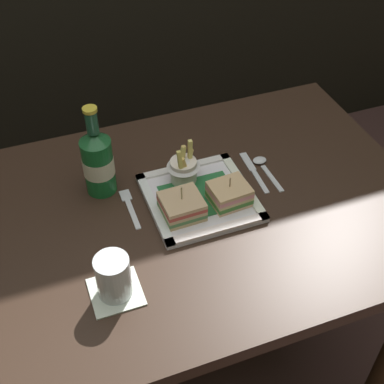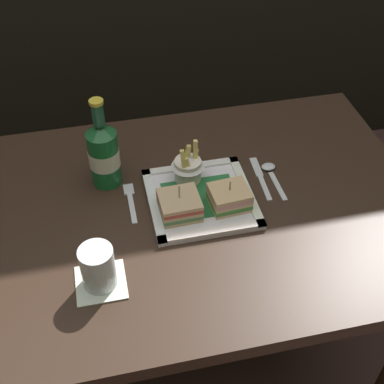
{
  "view_description": "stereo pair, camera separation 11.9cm",
  "coord_description": "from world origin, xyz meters",
  "px_view_note": "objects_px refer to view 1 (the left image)",
  "views": [
    {
      "loc": [
        -0.28,
        -0.8,
        1.62
      ],
      "look_at": [
        0.02,
        0.01,
        0.8
      ],
      "focal_mm": 49.35,
      "sensor_mm": 36.0,
      "label": 1
    },
    {
      "loc": [
        -0.17,
        -0.84,
        1.62
      ],
      "look_at": [
        0.02,
        0.01,
        0.8
      ],
      "focal_mm": 49.35,
      "sensor_mm": 36.0,
      "label": 2
    }
  ],
  "objects_px": {
    "beer_bottle": "(98,161)",
    "spoon": "(263,165)",
    "square_plate": "(200,198)",
    "fork": "(130,206)",
    "sandwich_half_left": "(182,206)",
    "sandwich_half_right": "(229,194)",
    "dining_table": "(185,246)",
    "knife": "(253,170)",
    "fries_cup": "(183,167)",
    "water_glass": "(114,278)"
  },
  "relations": [
    {
      "from": "beer_bottle",
      "to": "spoon",
      "type": "bearing_deg",
      "value": -8.58
    },
    {
      "from": "square_plate",
      "to": "fork",
      "type": "xyz_separation_m",
      "value": [
        -0.16,
        0.04,
        -0.01
      ]
    },
    {
      "from": "sandwich_half_left",
      "to": "sandwich_half_right",
      "type": "height_order",
      "value": "sandwich_half_left"
    },
    {
      "from": "dining_table",
      "to": "square_plate",
      "type": "relative_size",
      "value": 4.66
    },
    {
      "from": "spoon",
      "to": "knife",
      "type": "bearing_deg",
      "value": -167.19
    },
    {
      "from": "square_plate",
      "to": "beer_bottle",
      "type": "xyz_separation_m",
      "value": [
        -0.2,
        0.12,
        0.08
      ]
    },
    {
      "from": "fries_cup",
      "to": "fork",
      "type": "distance_m",
      "value": 0.16
    },
    {
      "from": "fries_cup",
      "to": "sandwich_half_right",
      "type": "bearing_deg",
      "value": -55.76
    },
    {
      "from": "dining_table",
      "to": "fork",
      "type": "distance_m",
      "value": 0.18
    },
    {
      "from": "sandwich_half_left",
      "to": "fries_cup",
      "type": "xyz_separation_m",
      "value": [
        0.04,
        0.11,
        0.02
      ]
    },
    {
      "from": "spoon",
      "to": "fries_cup",
      "type": "bearing_deg",
      "value": 176.77
    },
    {
      "from": "dining_table",
      "to": "square_plate",
      "type": "height_order",
      "value": "square_plate"
    },
    {
      "from": "fork",
      "to": "spoon",
      "type": "distance_m",
      "value": 0.35
    },
    {
      "from": "sandwich_half_right",
      "to": "beer_bottle",
      "type": "xyz_separation_m",
      "value": [
        -0.26,
        0.15,
        0.05
      ]
    },
    {
      "from": "square_plate",
      "to": "fries_cup",
      "type": "height_order",
      "value": "fries_cup"
    },
    {
      "from": "sandwich_half_right",
      "to": "beer_bottle",
      "type": "relative_size",
      "value": 0.4
    },
    {
      "from": "sandwich_half_right",
      "to": "spoon",
      "type": "xyz_separation_m",
      "value": [
        0.13,
        0.09,
        -0.03
      ]
    },
    {
      "from": "square_plate",
      "to": "sandwich_half_right",
      "type": "relative_size",
      "value": 2.64
    },
    {
      "from": "sandwich_half_left",
      "to": "beer_bottle",
      "type": "bearing_deg",
      "value": 133.65
    },
    {
      "from": "beer_bottle",
      "to": "dining_table",
      "type": "bearing_deg",
      "value": -39.97
    },
    {
      "from": "sandwich_half_right",
      "to": "spoon",
      "type": "relative_size",
      "value": 0.69
    },
    {
      "from": "beer_bottle",
      "to": "water_glass",
      "type": "distance_m",
      "value": 0.31
    },
    {
      "from": "dining_table",
      "to": "sandwich_half_right",
      "type": "distance_m",
      "value": 0.19
    },
    {
      "from": "fork",
      "to": "knife",
      "type": "xyz_separation_m",
      "value": [
        0.32,
        0.02,
        -0.0
      ]
    },
    {
      "from": "dining_table",
      "to": "knife",
      "type": "bearing_deg",
      "value": 18.11
    },
    {
      "from": "water_glass",
      "to": "square_plate",
      "type": "bearing_deg",
      "value": 37.02
    },
    {
      "from": "fries_cup",
      "to": "water_glass",
      "type": "relative_size",
      "value": 1.15
    },
    {
      "from": "sandwich_half_right",
      "to": "fork",
      "type": "bearing_deg",
      "value": 161.42
    },
    {
      "from": "beer_bottle",
      "to": "knife",
      "type": "height_order",
      "value": "beer_bottle"
    },
    {
      "from": "fork",
      "to": "square_plate",
      "type": "bearing_deg",
      "value": -12.54
    },
    {
      "from": "square_plate",
      "to": "spoon",
      "type": "relative_size",
      "value": 1.82
    },
    {
      "from": "dining_table",
      "to": "water_glass",
      "type": "height_order",
      "value": "water_glass"
    },
    {
      "from": "knife",
      "to": "square_plate",
      "type": "bearing_deg",
      "value": -162.54
    },
    {
      "from": "sandwich_half_left",
      "to": "spoon",
      "type": "distance_m",
      "value": 0.27
    },
    {
      "from": "square_plate",
      "to": "beer_bottle",
      "type": "relative_size",
      "value": 1.05
    },
    {
      "from": "sandwich_half_right",
      "to": "water_glass",
      "type": "relative_size",
      "value": 0.97
    },
    {
      "from": "square_plate",
      "to": "water_glass",
      "type": "relative_size",
      "value": 2.56
    },
    {
      "from": "beer_bottle",
      "to": "square_plate",
      "type": "bearing_deg",
      "value": -29.79
    },
    {
      "from": "spoon",
      "to": "dining_table",
      "type": "bearing_deg",
      "value": -162.54
    },
    {
      "from": "sandwich_half_right",
      "to": "knife",
      "type": "xyz_separation_m",
      "value": [
        0.1,
        0.09,
        -0.03
      ]
    },
    {
      "from": "dining_table",
      "to": "spoon",
      "type": "distance_m",
      "value": 0.28
    },
    {
      "from": "sandwich_half_right",
      "to": "fries_cup",
      "type": "height_order",
      "value": "fries_cup"
    },
    {
      "from": "beer_bottle",
      "to": "water_glass",
      "type": "bearing_deg",
      "value": -98.29
    },
    {
      "from": "fries_cup",
      "to": "knife",
      "type": "distance_m",
      "value": 0.18
    },
    {
      "from": "dining_table",
      "to": "sandwich_half_left",
      "type": "bearing_deg",
      "value": -120.68
    },
    {
      "from": "fries_cup",
      "to": "beer_bottle",
      "type": "relative_size",
      "value": 0.47
    },
    {
      "from": "dining_table",
      "to": "water_glass",
      "type": "bearing_deg",
      "value": -140.03
    },
    {
      "from": "beer_bottle",
      "to": "fries_cup",
      "type": "bearing_deg",
      "value": -14.24
    },
    {
      "from": "beer_bottle",
      "to": "water_glass",
      "type": "relative_size",
      "value": 2.44
    },
    {
      "from": "dining_table",
      "to": "spoon",
      "type": "relative_size",
      "value": 8.45
    }
  ]
}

